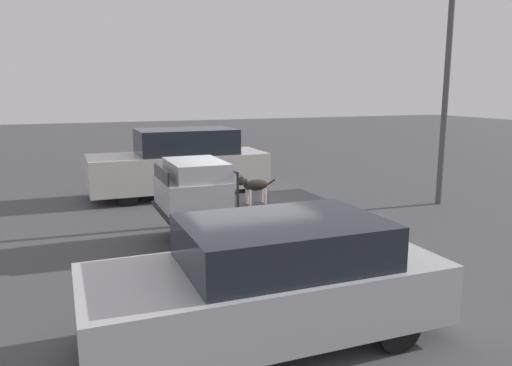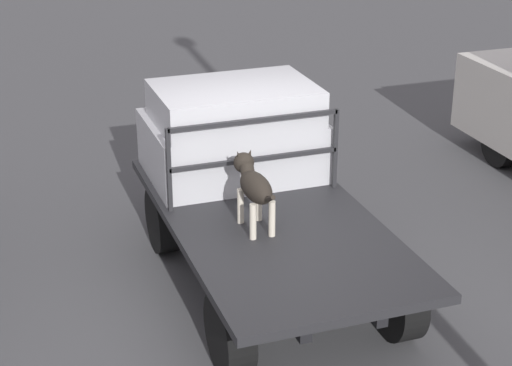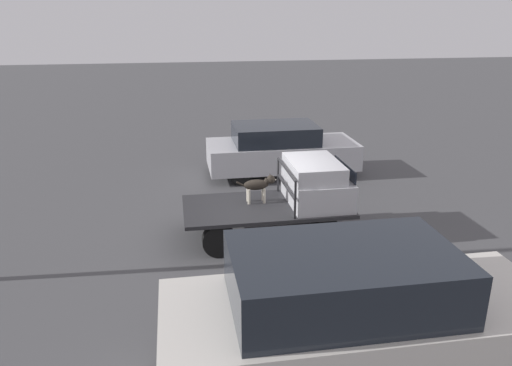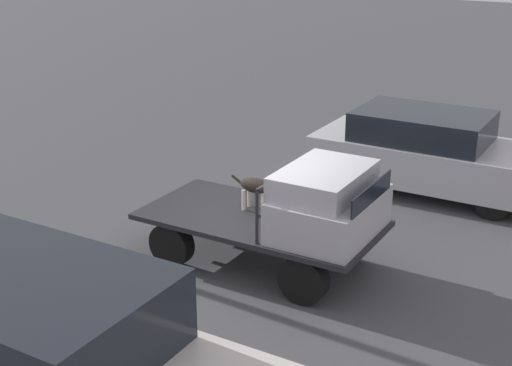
# 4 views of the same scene
# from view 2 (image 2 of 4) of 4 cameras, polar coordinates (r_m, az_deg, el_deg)

# --- Properties ---
(ground_plane) EXTENTS (80.00, 80.00, 0.00)m
(ground_plane) POSITION_cam_2_polar(r_m,az_deg,el_deg) (8.29, 0.91, -7.01)
(ground_plane) COLOR #474749
(flatbed_truck) EXTENTS (3.63, 1.84, 0.76)m
(flatbed_truck) POSITION_cam_2_polar(r_m,az_deg,el_deg) (8.03, 0.94, -3.61)
(flatbed_truck) COLOR black
(flatbed_truck) RESTS_ON ground
(truck_cab) EXTENTS (1.27, 1.72, 0.97)m
(truck_cab) POSITION_cam_2_polar(r_m,az_deg,el_deg) (8.73, -1.55, 3.41)
(truck_cab) COLOR #B7B7BC
(truck_cab) RESTS_ON flatbed_truck
(truck_headboard) EXTENTS (0.04, 1.72, 0.82)m
(truck_headboard) POSITION_cam_2_polar(r_m,az_deg,el_deg) (8.10, -0.09, 2.45)
(truck_headboard) COLOR #232326
(truck_headboard) RESTS_ON flatbed_truck
(dog) EXTENTS (0.91, 0.24, 0.65)m
(dog) POSITION_cam_2_polar(r_m,az_deg,el_deg) (7.59, -0.18, -0.10)
(dog) COLOR beige
(dog) RESTS_ON flatbed_truck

